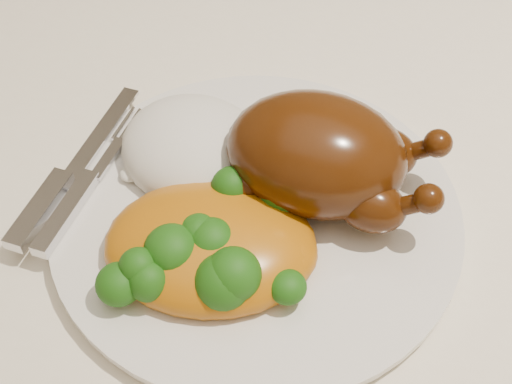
% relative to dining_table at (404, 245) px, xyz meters
% --- Properties ---
extents(dining_table, '(1.60, 0.90, 0.76)m').
position_rel_dining_table_xyz_m(dining_table, '(0.00, 0.00, 0.00)').
color(dining_table, brown).
rests_on(dining_table, floor).
extents(tablecloth, '(1.73, 1.03, 0.18)m').
position_rel_dining_table_xyz_m(tablecloth, '(0.00, 0.00, 0.07)').
color(tablecloth, white).
rests_on(tablecloth, dining_table).
extents(dinner_plate, '(0.30, 0.30, 0.01)m').
position_rel_dining_table_xyz_m(dinner_plate, '(-0.10, -0.10, 0.11)').
color(dinner_plate, white).
rests_on(dinner_plate, tablecloth).
extents(roast_chicken, '(0.16, 0.11, 0.08)m').
position_rel_dining_table_xyz_m(roast_chicken, '(-0.07, -0.07, 0.15)').
color(roast_chicken, '#492107').
rests_on(roast_chicken, dinner_plate).
extents(rice_mound, '(0.14, 0.13, 0.06)m').
position_rel_dining_table_xyz_m(rice_mound, '(-0.16, -0.07, 0.13)').
color(rice_mound, white).
rests_on(rice_mound, dinner_plate).
extents(mac_and_cheese, '(0.17, 0.15, 0.06)m').
position_rel_dining_table_xyz_m(mac_and_cheese, '(-0.11, -0.15, 0.13)').
color(mac_and_cheese, '#BA6D0B').
rests_on(mac_and_cheese, dinner_plate).
extents(cutlery, '(0.04, 0.18, 0.01)m').
position_rel_dining_table_xyz_m(cutlery, '(-0.23, -0.14, 0.12)').
color(cutlery, silver).
rests_on(cutlery, dinner_plate).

